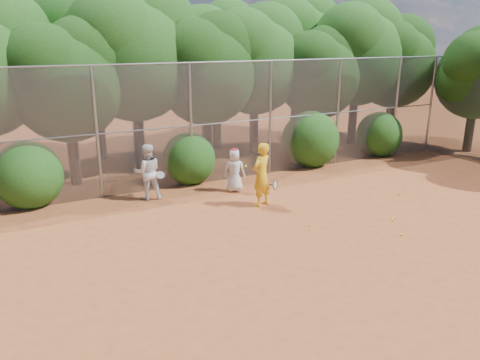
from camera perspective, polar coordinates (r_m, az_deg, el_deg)
ground at (r=11.45m, az=10.32°, el=-7.88°), size 80.00×80.00×0.00m
fence_back at (r=15.75m, az=-2.99°, el=7.09°), size 20.05×0.09×4.03m
tree_2 at (r=16.16m, az=-20.37°, el=11.80°), size 3.99×3.47×5.47m
tree_3 at (r=17.59m, az=-12.71°, el=15.43°), size 4.89×4.26×6.70m
tree_4 at (r=17.86m, az=-4.09°, el=13.76°), size 4.19×3.64×5.73m
tree_5 at (r=19.67m, az=1.88°, el=14.94°), size 4.51×3.92×6.17m
tree_6 at (r=20.20m, az=9.65°, el=13.12°), size 3.86×3.36×5.29m
tree_7 at (r=22.21m, az=14.20°, el=15.29°), size 4.77×4.14×6.53m
tree_8 at (r=23.36m, az=18.42°, el=13.88°), size 4.25×3.70×5.82m
tree_10 at (r=19.52m, az=-17.43°, el=15.89°), size 5.15×4.48×7.06m
tree_11 at (r=20.65m, az=-2.87°, el=15.35°), size 4.64×4.03×6.35m
tree_12 at (r=23.37m, az=7.00°, el=16.30°), size 5.02×4.37×6.88m
tree_13 at (r=22.29m, az=27.05°, el=11.90°), size 3.86×3.36×5.29m
bush_0 at (r=14.94m, az=-24.45°, el=0.87°), size 2.00×2.00×2.00m
bush_1 at (r=15.93m, az=-6.26°, el=2.88°), size 1.80×1.80×1.80m
bush_2 at (r=18.22m, az=8.60°, el=5.24°), size 2.20×2.20×2.20m
bush_3 at (r=20.46m, az=16.62°, el=5.58°), size 1.90×1.90×1.90m
player_yellow at (r=13.56m, az=2.63°, el=0.64°), size 0.90×0.68×1.89m
player_teen at (r=14.91m, az=-0.67°, el=1.22°), size 0.81×0.73×1.42m
player_white at (r=14.43m, az=-11.21°, el=0.97°), size 0.94×0.83×1.71m
ball_0 at (r=13.35m, az=18.13°, el=-4.64°), size 0.07×0.07×0.07m
ball_1 at (r=15.57m, az=18.86°, el=-1.61°), size 0.07×0.07×0.07m
ball_2 at (r=12.46m, az=19.13°, el=-6.31°), size 0.07×0.07×0.07m
ball_3 at (r=13.50m, az=18.30°, el=-4.41°), size 0.07×0.07×0.07m
ball_4 at (r=12.48m, az=8.48°, el=-5.46°), size 0.07×0.07×0.07m
ball_5 at (r=17.04m, az=11.06°, el=0.58°), size 0.07×0.07×0.07m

